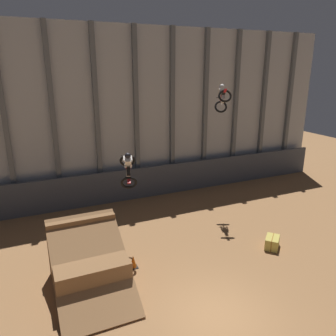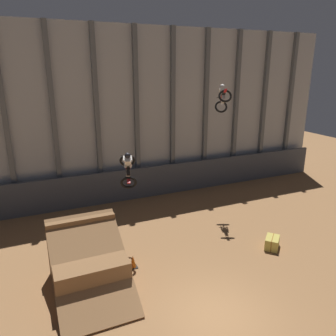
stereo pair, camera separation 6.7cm
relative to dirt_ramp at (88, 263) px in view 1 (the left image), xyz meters
name	(u,v)px [view 1 (the left image)]	position (x,y,z in m)	size (l,w,h in m)	color
ground_plane	(216,316)	(3.71, -3.72, -0.90)	(60.00, 60.00, 0.00)	#996B42
arena_back_wall	(116,116)	(3.71, 8.50, 4.56)	(32.00, 0.40, 10.92)	#ADB2B7
lower_barrier	(122,185)	(3.71, 7.82, 0.14)	(31.36, 0.20, 2.08)	#474C56
dirt_ramp	(88,263)	(0.00, 0.00, 0.00)	(2.80, 4.17, 2.60)	olive
rider_bike_left_air	(128,168)	(2.34, 1.79, 3.19)	(1.15, 1.89, 1.69)	black
rider_bike_right_air	(223,98)	(8.65, 4.08, 5.88)	(1.34, 1.82, 1.68)	black
traffic_cone_near_ramp	(133,262)	(1.96, 0.28, -0.62)	(0.36, 0.36, 0.58)	black
hay_bale_trackside	(272,242)	(8.63, -0.87, -0.62)	(1.07, 1.05, 0.57)	#CCB751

